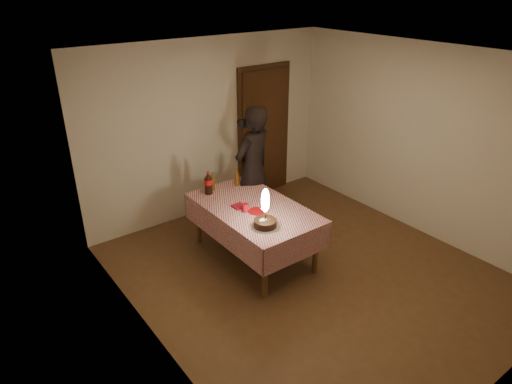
# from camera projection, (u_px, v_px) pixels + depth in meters

# --- Properties ---
(ground) EXTENTS (4.00, 4.50, 0.01)m
(ground) POSITION_uv_depth(u_px,v_px,m) (309.00, 273.00, 5.65)
(ground) COLOR brown
(ground) RESTS_ON ground
(room_shell) EXTENTS (4.04, 4.54, 2.62)m
(room_shell) POSITION_uv_depth(u_px,v_px,m) (314.00, 145.00, 5.01)
(room_shell) COLOR beige
(room_shell) RESTS_ON ground
(dining_table) EXTENTS (1.02, 1.72, 0.73)m
(dining_table) POSITION_uv_depth(u_px,v_px,m) (254.00, 214.00, 5.74)
(dining_table) COLOR brown
(dining_table) RESTS_ON ground
(birthday_cake) EXTENTS (0.33, 0.33, 0.48)m
(birthday_cake) POSITION_uv_depth(u_px,v_px,m) (265.00, 217.00, 5.20)
(birthday_cake) COLOR white
(birthday_cake) RESTS_ON dining_table
(red_plate) EXTENTS (0.22, 0.22, 0.01)m
(red_plate) POSITION_uv_depth(u_px,v_px,m) (257.00, 211.00, 5.58)
(red_plate) COLOR #B00C11
(red_plate) RESTS_ON dining_table
(red_cup) EXTENTS (0.08, 0.08, 0.10)m
(red_cup) POSITION_uv_depth(u_px,v_px,m) (245.00, 208.00, 5.56)
(red_cup) COLOR #B30C20
(red_cup) RESTS_ON dining_table
(clear_cup) EXTENTS (0.07, 0.07, 0.09)m
(clear_cup) POSITION_uv_depth(u_px,v_px,m) (266.00, 203.00, 5.70)
(clear_cup) COLOR white
(clear_cup) RESTS_ON dining_table
(napkin_stack) EXTENTS (0.15, 0.15, 0.02)m
(napkin_stack) POSITION_uv_depth(u_px,v_px,m) (239.00, 206.00, 5.69)
(napkin_stack) COLOR #A91329
(napkin_stack) RESTS_ON dining_table
(cola_bottle) EXTENTS (0.10, 0.10, 0.32)m
(cola_bottle) POSITION_uv_depth(u_px,v_px,m) (208.00, 183.00, 5.98)
(cola_bottle) COLOR black
(cola_bottle) RESTS_ON dining_table
(amber_bottle_left) EXTENTS (0.06, 0.06, 0.25)m
(amber_bottle_left) POSITION_uv_depth(u_px,v_px,m) (213.00, 182.00, 6.09)
(amber_bottle_left) COLOR #5B360F
(amber_bottle_left) RESTS_ON dining_table
(amber_bottle_right) EXTENTS (0.06, 0.06, 0.25)m
(amber_bottle_right) POSITION_uv_depth(u_px,v_px,m) (237.00, 178.00, 6.22)
(amber_bottle_right) COLOR #5B360F
(amber_bottle_right) RESTS_ON dining_table
(photographer) EXTENTS (0.74, 0.57, 1.80)m
(photographer) POSITION_uv_depth(u_px,v_px,m) (253.00, 169.00, 6.35)
(photographer) COLOR black
(photographer) RESTS_ON ground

